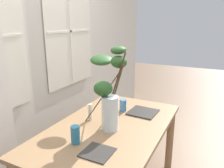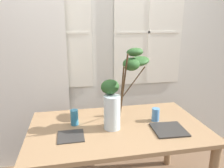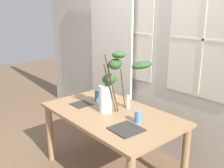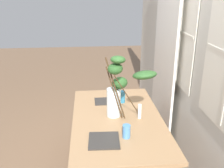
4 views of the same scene
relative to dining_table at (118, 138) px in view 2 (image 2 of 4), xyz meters
The scene contains 9 objects.
back_wall_with_windows 1.23m from the dining_table, 90.00° to the left, with size 5.51×0.14×3.04m.
curtain_sheer_side 1.28m from the dining_table, 140.00° to the left, with size 0.89×0.03×2.51m, color silver.
dining_table is the anchor object (origin of this frame).
vase_with_branches 0.46m from the dining_table, 38.05° to the left, with size 0.55×0.49×0.70m.
drinking_glass_blue_left 0.43m from the dining_table, 165.12° to the left, with size 0.07×0.07×0.14m, color teal.
drinking_glass_blue_right 0.42m from the dining_table, ahead, with size 0.07×0.07×0.12m, color #4C84BC.
plate_square_left 0.45m from the dining_table, 164.54° to the right, with size 0.21×0.21×0.01m, color #2D2B28.
plate_square_right 0.46m from the dining_table, 21.93° to the right, with size 0.27×0.27×0.01m, color #2D2B28.
pillar_candle 0.30m from the dining_table, 82.37° to the left, with size 0.04×0.04×0.17m.
Camera 2 is at (-0.39, -1.72, 1.66)m, focal length 34.65 mm.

